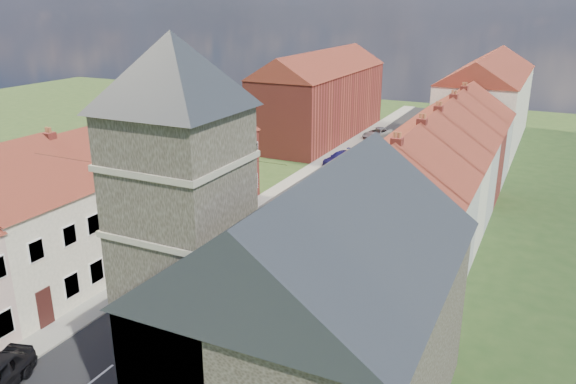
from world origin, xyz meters
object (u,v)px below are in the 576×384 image
(car_far, at_px, (341,158))
(lamppost, at_px, (232,181))
(church, at_px, (301,293))
(car_distant, at_px, (378,133))
(pedestrian_right, at_px, (238,344))
(car_far_b, at_px, (370,179))
(pedestrian_left, at_px, (127,273))
(car_mid, at_px, (276,212))

(car_far, bearing_deg, lamppost, -76.12)
(church, relative_size, car_distant, 3.28)
(lamppost, xyz_separation_m, car_far, (1.28, 19.20, -2.88))
(car_far, bearing_deg, car_distant, 107.84)
(car_distant, xyz_separation_m, pedestrian_right, (7.66, -46.29, 0.35))
(car_far, height_order, car_distant, car_far)
(car_far_b, bearing_deg, pedestrian_left, 84.16)
(lamppost, distance_m, car_distant, 32.18)
(lamppost, xyz_separation_m, car_far_b, (6.12, 14.00, -2.94))
(car_mid, xyz_separation_m, car_far, (-1.03, 16.65, -0.01))
(car_far_b, bearing_deg, car_distant, -65.94)
(car_mid, relative_size, pedestrian_right, 2.28)
(car_mid, distance_m, car_distant, 29.49)
(church, distance_m, lamppost, 21.38)
(pedestrian_left, bearing_deg, car_far, 90.62)
(car_far, xyz_separation_m, pedestrian_left, (-1.75, -30.21, 0.37))
(pedestrian_left, distance_m, car_far_b, 25.87)
(car_mid, bearing_deg, car_far_b, 69.09)
(car_far, xyz_separation_m, pedestrian_right, (7.63, -33.47, 0.34))
(lamppost, distance_m, pedestrian_left, 11.30)
(church, xyz_separation_m, car_distant, (-11.92, 48.70, -5.23))
(lamppost, height_order, car_distant, lamppost)
(pedestrian_right, bearing_deg, church, 138.53)
(car_far, bearing_deg, church, -53.97)
(church, height_order, car_far, church)
(lamppost, relative_size, car_far_b, 1.46)
(car_far, bearing_deg, car_mid, -68.76)
(lamppost, xyz_separation_m, car_distant, (1.25, 32.02, -2.89))
(car_far, height_order, car_far_b, car_far)
(lamppost, relative_size, pedestrian_left, 3.32)
(pedestrian_left, bearing_deg, church, -18.62)
(church, height_order, car_distant, church)
(pedestrian_right, bearing_deg, car_distant, -92.61)
(car_mid, bearing_deg, church, -63.04)
(lamppost, xyz_separation_m, pedestrian_right, (8.91, -14.27, -2.54))
(car_mid, distance_m, pedestrian_left, 13.85)
(church, relative_size, pedestrian_left, 8.41)
(church, bearing_deg, pedestrian_left, 157.44)
(car_distant, xyz_separation_m, pedestrian_left, (-1.72, -43.03, 0.38))
(pedestrian_left, bearing_deg, car_far_b, 79.17)
(car_mid, height_order, car_far_b, car_mid)
(car_far_b, bearing_deg, church, 111.88)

